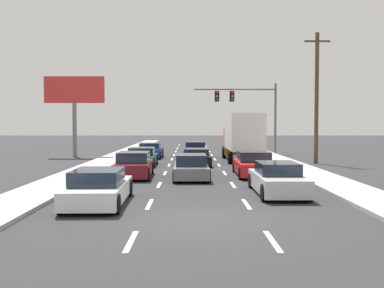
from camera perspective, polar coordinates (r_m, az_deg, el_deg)
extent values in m
plane|color=#2B2B2D|center=(38.36, 0.14, -1.65)|extent=(140.00, 140.00, 0.00)
cube|color=#9E9E99|center=(34.02, 11.00, -2.11)|extent=(2.24, 80.00, 0.14)
cube|color=#9E9E99|center=(33.91, -10.62, -2.12)|extent=(2.24, 80.00, 0.14)
cube|color=silver|center=(11.21, -7.67, -11.99)|extent=(0.14, 2.00, 0.01)
cube|color=silver|center=(16.07, -5.36, -7.53)|extent=(0.14, 2.00, 0.01)
cube|color=silver|center=(21.00, -4.15, -5.14)|extent=(0.14, 2.00, 0.01)
cube|color=silver|center=(25.95, -3.41, -3.66)|extent=(0.14, 2.00, 0.01)
cube|color=silver|center=(30.92, -2.90, -2.66)|extent=(0.14, 2.00, 0.01)
cube|color=silver|center=(35.90, -2.54, -1.93)|extent=(0.14, 2.00, 0.01)
cube|color=silver|center=(40.88, -2.27, -1.38)|extent=(0.14, 2.00, 0.01)
cube|color=silver|center=(45.87, -2.05, -0.95)|extent=(0.14, 2.00, 0.01)
cube|color=silver|center=(50.86, -1.88, -0.61)|extent=(0.14, 2.00, 0.01)
cube|color=silver|center=(55.85, -1.74, -0.32)|extent=(0.14, 2.00, 0.01)
cube|color=silver|center=(60.84, -1.62, -0.08)|extent=(0.14, 2.00, 0.01)
cube|color=silver|center=(11.30, 10.08, -11.89)|extent=(0.14, 2.00, 0.01)
cube|color=silver|center=(16.13, 6.86, -7.50)|extent=(0.14, 2.00, 0.01)
cube|color=silver|center=(21.04, 5.16, -5.13)|extent=(0.14, 2.00, 0.01)
cube|color=silver|center=(25.99, 4.11, -3.65)|extent=(0.14, 2.00, 0.01)
cube|color=silver|center=(30.95, 3.40, -2.65)|extent=(0.14, 2.00, 0.01)
cube|color=silver|center=(35.93, 2.89, -1.93)|extent=(0.14, 2.00, 0.01)
cube|color=silver|center=(40.91, 2.50, -1.38)|extent=(0.14, 2.00, 0.01)
cube|color=silver|center=(45.89, 2.20, -0.95)|extent=(0.14, 2.00, 0.01)
cube|color=silver|center=(50.88, 1.95, -0.60)|extent=(0.14, 2.00, 0.01)
cube|color=silver|center=(55.87, 1.75, -0.32)|extent=(0.14, 2.00, 0.01)
cube|color=silver|center=(60.86, 1.58, -0.08)|extent=(0.14, 2.00, 0.01)
cube|color=#1E389E|center=(37.55, -5.24, -1.02)|extent=(1.86, 4.13, 0.67)
cube|color=#192333|center=(37.20, -5.29, -0.20)|extent=(1.62, 1.80, 0.44)
cylinder|color=black|center=(39.14, -6.25, -1.11)|extent=(0.23, 0.64, 0.64)
cylinder|color=black|center=(38.98, -3.78, -1.11)|extent=(0.23, 0.64, 0.64)
cylinder|color=black|center=(36.16, -6.81, -1.41)|extent=(0.23, 0.64, 0.64)
cylinder|color=black|center=(35.99, -4.13, -1.42)|extent=(0.23, 0.64, 0.64)
cube|color=#196B38|center=(30.78, -6.31, -1.92)|extent=(1.89, 4.11, 0.56)
cube|color=#192333|center=(30.67, -6.33, -0.93)|extent=(1.65, 2.08, 0.52)
cylinder|color=black|center=(32.36, -7.59, -1.88)|extent=(0.23, 0.64, 0.64)
cylinder|color=black|center=(32.20, -4.53, -1.89)|extent=(0.23, 0.64, 0.64)
cylinder|color=black|center=(29.41, -8.27, -2.33)|extent=(0.23, 0.64, 0.64)
cylinder|color=black|center=(29.23, -4.90, -2.34)|extent=(0.23, 0.64, 0.64)
cube|color=maroon|center=(24.01, -7.32, -3.05)|extent=(1.86, 4.29, 0.67)
cube|color=#192333|center=(23.78, -7.37, -1.64)|extent=(1.60, 2.16, 0.53)
cylinder|color=black|center=(25.68, -8.79, -3.05)|extent=(0.23, 0.64, 0.64)
cylinder|color=black|center=(25.52, -5.12, -3.06)|extent=(0.23, 0.64, 0.64)
cylinder|color=black|center=(22.57, -9.80, -3.83)|extent=(0.23, 0.64, 0.64)
cylinder|color=black|center=(22.39, -5.62, -3.85)|extent=(0.23, 0.64, 0.64)
cube|color=white|center=(16.27, -11.62, -5.90)|extent=(1.93, 4.71, 0.60)
cube|color=#192333|center=(15.99, -11.77, -4.05)|extent=(1.66, 2.34, 0.51)
cylinder|color=black|center=(18.18, -13.29, -5.40)|extent=(0.23, 0.64, 0.64)
cylinder|color=black|center=(17.91, -7.92, -5.48)|extent=(0.23, 0.64, 0.64)
cylinder|color=black|center=(14.74, -16.13, -7.29)|extent=(0.23, 0.64, 0.64)
cylinder|color=black|center=(14.41, -9.50, -7.45)|extent=(0.23, 0.64, 0.64)
cube|color=#141E4C|center=(37.97, 0.41, -0.99)|extent=(1.82, 4.35, 0.64)
cube|color=#192333|center=(37.80, 0.41, -0.12)|extent=(1.60, 2.02, 0.54)
cylinder|color=black|center=(39.59, -0.85, -1.05)|extent=(0.22, 0.64, 0.64)
cylinder|color=black|center=(39.62, 1.59, -1.05)|extent=(0.22, 0.64, 0.64)
cylinder|color=black|center=(36.36, -0.89, -1.37)|extent=(0.22, 0.64, 0.64)
cylinder|color=black|center=(36.38, 1.77, -1.37)|extent=(0.22, 0.64, 0.64)
cube|color=black|center=(30.93, 0.64, -1.88)|extent=(1.77, 4.57, 0.56)
cube|color=#192333|center=(30.93, 0.64, -0.97)|extent=(1.54, 2.24, 0.43)
cylinder|color=black|center=(32.64, -0.85, -1.82)|extent=(0.23, 0.64, 0.64)
cylinder|color=black|center=(32.68, 1.97, -1.82)|extent=(0.23, 0.64, 0.64)
cylinder|color=black|center=(29.20, -0.85, -2.34)|extent=(0.23, 0.64, 0.64)
cylinder|color=black|center=(29.25, 2.30, -2.33)|extent=(0.23, 0.64, 0.64)
cube|color=slate|center=(23.26, -0.11, -3.34)|extent=(1.76, 4.43, 0.57)
cube|color=#192333|center=(23.11, -0.11, -1.99)|extent=(1.53, 2.22, 0.55)
cylinder|color=black|center=(24.92, -2.00, -3.19)|extent=(0.23, 0.64, 0.64)
cylinder|color=black|center=(24.94, 1.68, -3.18)|extent=(0.23, 0.64, 0.64)
cylinder|color=black|center=(21.62, -2.17, -4.07)|extent=(0.23, 0.64, 0.64)
cylinder|color=black|center=(21.64, 2.06, -4.06)|extent=(0.23, 0.64, 0.64)
cube|color=white|center=(33.16, 6.53, 1.55)|extent=(2.34, 5.97, 2.58)
cube|color=red|center=(30.23, 7.22, 1.70)|extent=(2.08, 0.05, 0.36)
cube|color=orange|center=(37.16, 5.76, 0.33)|extent=(2.23, 2.06, 2.16)
cylinder|color=black|center=(37.10, 4.06, -1.05)|extent=(0.30, 0.96, 0.96)
cylinder|color=black|center=(37.34, 7.44, -1.04)|extent=(0.30, 0.96, 0.96)
cylinder|color=black|center=(31.94, 4.81, -1.64)|extent=(0.30, 0.96, 0.96)
cylinder|color=black|center=(32.22, 8.72, -1.62)|extent=(0.30, 0.96, 0.96)
cube|color=red|center=(24.85, 7.73, -2.90)|extent=(1.90, 4.68, 0.64)
cube|color=#192333|center=(24.77, 7.75, -1.54)|extent=(1.66, 2.18, 0.54)
cylinder|color=black|center=(26.53, 5.37, -2.85)|extent=(0.23, 0.64, 0.64)
cylinder|color=black|center=(26.74, 9.08, -2.83)|extent=(0.23, 0.64, 0.64)
cylinder|color=black|center=(23.00, 6.16, -3.68)|extent=(0.23, 0.64, 0.64)
cylinder|color=black|center=(23.24, 10.43, -3.64)|extent=(0.23, 0.64, 0.64)
cube|color=#B7BABF|center=(18.51, 10.67, -4.76)|extent=(1.74, 4.62, 0.66)
cube|color=#192333|center=(18.47, 10.67, -3.01)|extent=(1.53, 2.15, 0.48)
cylinder|color=black|center=(20.13, 7.46, -4.58)|extent=(0.22, 0.64, 0.64)
cylinder|color=black|center=(20.40, 11.96, -4.52)|extent=(0.22, 0.64, 0.64)
cylinder|color=black|center=(16.68, 9.08, -6.08)|extent=(0.22, 0.64, 0.64)
cylinder|color=black|center=(17.01, 14.47, -5.96)|extent=(0.22, 0.64, 0.64)
cylinder|color=#595B56|center=(42.72, 10.43, 3.13)|extent=(0.20, 0.20, 6.53)
cylinder|color=#595B56|center=(42.30, 5.39, 6.86)|extent=(7.56, 0.14, 0.14)
cube|color=black|center=(42.23, 5.04, 5.98)|extent=(0.40, 0.56, 0.95)
sphere|color=red|center=(41.95, 5.08, 6.42)|extent=(0.20, 0.20, 0.20)
sphere|color=orange|center=(41.93, 5.08, 6.01)|extent=(0.20, 0.20, 0.20)
sphere|color=green|center=(41.91, 5.08, 5.60)|extent=(0.20, 0.20, 0.20)
cube|color=black|center=(42.13, 3.15, 6.00)|extent=(0.40, 0.56, 0.95)
sphere|color=red|center=(41.84, 3.18, 6.43)|extent=(0.20, 0.20, 0.20)
sphere|color=orange|center=(41.82, 3.18, 6.02)|extent=(0.20, 0.20, 0.20)
sphere|color=green|center=(41.80, 3.18, 5.61)|extent=(0.20, 0.20, 0.20)
cylinder|color=brown|center=(33.24, 15.39, 5.54)|extent=(0.28, 0.28, 9.19)
cube|color=brown|center=(33.69, 15.47, 12.34)|extent=(1.80, 0.12, 0.12)
cylinder|color=slate|center=(39.74, -14.52, 1.72)|extent=(0.36, 0.36, 4.57)
cube|color=red|center=(39.84, -14.58, 6.62)|extent=(5.09, 0.20, 2.24)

